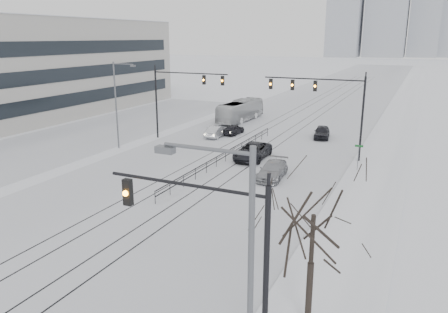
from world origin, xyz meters
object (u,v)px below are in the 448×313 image
sedan_nb_right (272,170)px  sedan_nb_far (322,132)px  traffic_mast_near (222,247)px  bare_tree (313,227)px  box_truck (241,111)px  sedan_nb_front (253,151)px  sedan_sb_outer (216,131)px  sedan_sb_inner (234,129)px

sedan_nb_right → sedan_nb_far: bearing=84.5°
traffic_mast_near → bare_tree: bearing=51.2°
traffic_mast_near → box_truck: bearing=111.8°
bare_tree → sedan_nb_far: bare_tree is taller
sedan_nb_front → sedan_nb_right: bearing=-54.8°
sedan_nb_far → box_truck: 14.01m
sedan_nb_far → box_truck: (-12.71, 5.86, 0.73)m
traffic_mast_near → sedan_sb_outer: size_ratio=1.72×
bare_tree → sedan_nb_front: (-11.20, 22.86, -3.72)m
bare_tree → sedan_sb_outer: bare_tree is taller
sedan_sb_inner → sedan_nb_front: sedan_nb_front is taller
sedan_sb_inner → sedan_nb_front: 11.15m
sedan_nb_front → box_truck: (-8.62, 17.70, 0.67)m
sedan_sb_inner → box_truck: 8.76m
traffic_mast_near → sedan_sb_inner: (-14.83, 35.23, -3.94)m
bare_tree → sedan_nb_front: 25.73m
sedan_nb_front → box_truck: bearing=114.2°
sedan_nb_front → sedan_nb_right: 6.03m
traffic_mast_near → box_truck: traffic_mast_near is taller
sedan_sb_outer → sedan_nb_far: size_ratio=0.97×
sedan_nb_right → box_truck: box_truck is taller
sedan_sb_inner → sedan_nb_front: (6.04, -9.37, 0.15)m
sedan_nb_far → sedan_sb_inner: bearing=-175.4°
bare_tree → sedan_sb_outer: (-18.53, 30.07, -3.82)m
sedan_sb_inner → sedan_nb_far: sedan_nb_far is taller
traffic_mast_near → sedan_sb_inner: size_ratio=1.93×
traffic_mast_near → sedan_nb_far: 38.19m
sedan_nb_front → sedan_nb_right: size_ratio=1.18×
traffic_mast_near → sedan_nb_right: 22.01m
sedan_nb_front → box_truck: size_ratio=0.53×
sedan_nb_right → sedan_nb_far: size_ratio=1.12×
sedan_sb_inner → box_truck: size_ratio=0.35×
sedan_nb_front → sedan_sb_inner: bearing=121.0°
sedan_sb_inner → sedan_sb_outer: bearing=61.4°
sedan_nb_front → sedan_nb_far: size_ratio=1.32×
bare_tree → sedan_nb_front: size_ratio=1.10×
sedan_sb_outer → sedan_nb_front: bearing=133.5°
sedan_sb_inner → bare_tree: bearing=120.5°
traffic_mast_near → sedan_nb_front: bearing=108.8°
traffic_mast_near → sedan_nb_far: (-4.71, 37.70, -3.85)m
traffic_mast_near → sedan_sb_outer: bearing=116.0°
sedan_sb_inner → sedan_nb_far: size_ratio=0.87×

